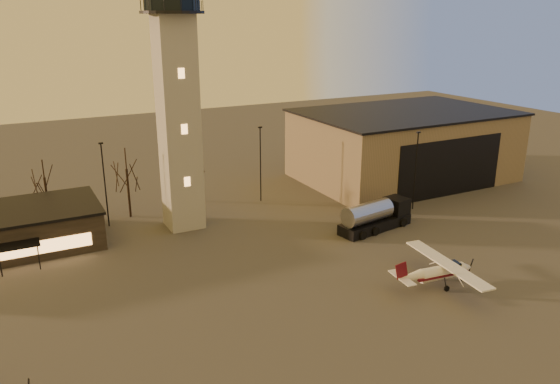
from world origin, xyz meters
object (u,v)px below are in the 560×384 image
control_tower (177,87)px  hangar (403,145)px  fuel_truck (375,218)px  cessna_front (443,274)px

control_tower → hangar: 37.90m
fuel_truck → hangar: bearing=33.5°
cessna_front → fuel_truck: 14.33m
hangar → cessna_front: hangar is taller
control_tower → cessna_front: (16.57, -25.46, -15.28)m
control_tower → hangar: (36.00, 3.98, -11.17)m
control_tower → fuel_truck: size_ratio=3.32×
control_tower → cessna_front: control_tower is taller
control_tower → hangar: size_ratio=1.07×
hangar → cessna_front: 35.51m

